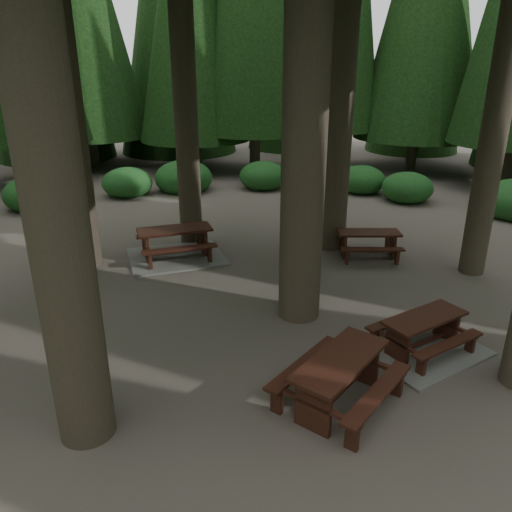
{
  "coord_description": "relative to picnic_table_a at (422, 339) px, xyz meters",
  "views": [
    {
      "loc": [
        -1.0,
        -8.9,
        4.92
      ],
      "look_at": [
        -0.03,
        0.78,
        1.1
      ],
      "focal_mm": 35.0,
      "sensor_mm": 36.0,
      "label": 1
    }
  ],
  "objects": [
    {
      "name": "picnic_table_e",
      "position": [
        -1.88,
        -1.32,
        0.31
      ],
      "size": [
        2.37,
        2.38,
        0.81
      ],
      "rotation": [
        0.0,
        0.0,
        0.82
      ],
      "color": "#381A10",
      "rests_on": "ground"
    },
    {
      "name": "picnic_table_c",
      "position": [
        -4.66,
        5.07,
        0.06
      ],
      "size": [
        2.83,
        2.51,
        0.83
      ],
      "rotation": [
        0.0,
        0.0,
        0.23
      ],
      "color": "gray",
      "rests_on": "ground"
    },
    {
      "name": "picnic_table_d",
      "position": [
        0.46,
        4.66,
        0.24
      ],
      "size": [
        1.75,
        1.46,
        0.7
      ],
      "rotation": [
        0.0,
        0.0,
        -0.1
      ],
      "color": "#381A10",
      "rests_on": "ground"
    },
    {
      "name": "shrub_ring",
      "position": [
        -2.06,
        2.16,
        0.17
      ],
      "size": [
        23.86,
        24.64,
        1.49
      ],
      "color": "#1D5621",
      "rests_on": "ground"
    },
    {
      "name": "ground",
      "position": [
        -2.77,
        1.41,
        -0.23
      ],
      "size": [
        80.0,
        80.0,
        0.0
      ],
      "primitive_type": "plane",
      "color": "#585047",
      "rests_on": "ground"
    },
    {
      "name": "picnic_table_a",
      "position": [
        0.0,
        0.0,
        0.0
      ],
      "size": [
        2.61,
        2.45,
        0.7
      ],
      "rotation": [
        0.0,
        0.0,
        0.47
      ],
      "color": "gray",
      "rests_on": "ground"
    }
  ]
}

